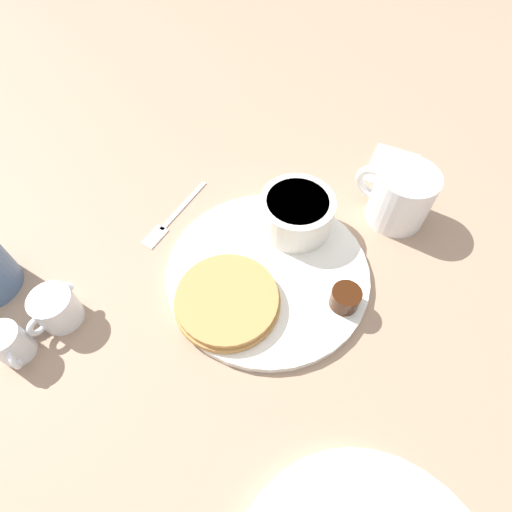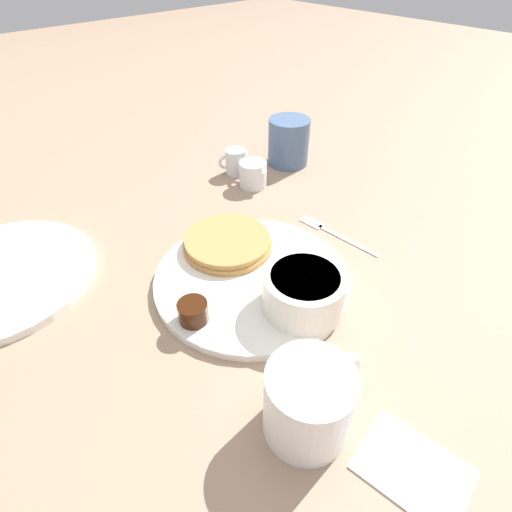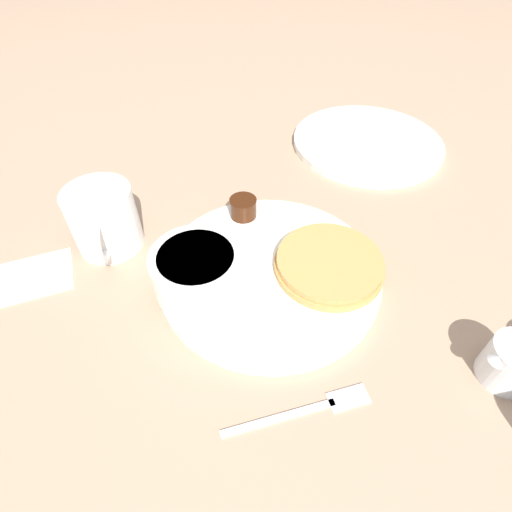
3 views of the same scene
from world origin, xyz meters
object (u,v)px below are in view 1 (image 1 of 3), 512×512
object	(u,v)px
creamer_pitcher_far	(10,344)
fork	(170,220)
bowl	(296,212)
creamer_pitcher_near	(56,309)
plate	(268,272)
coffee_mug	(400,196)

from	to	relation	value
creamer_pitcher_far	fork	distance (m)	0.26
bowl	creamer_pitcher_near	xyz separation A→B (m)	(-0.28, 0.17, -0.02)
bowl	creamer_pitcher_far	distance (m)	0.39
plate	fork	bearing A→B (deg)	90.39
bowl	coffee_mug	size ratio (longest dim) A/B	0.90
coffee_mug	creamer_pitcher_far	size ratio (longest dim) A/B	2.00
coffee_mug	creamer_pitcher_far	world-z (taller)	coffee_mug
creamer_pitcher_far	creamer_pitcher_near	bearing A→B (deg)	-7.92
bowl	fork	bearing A→B (deg)	118.06
plate	bowl	world-z (taller)	bowl
creamer_pitcher_near	fork	size ratio (longest dim) A/B	0.50
creamer_pitcher_near	creamer_pitcher_far	size ratio (longest dim) A/B	1.29
creamer_pitcher_far	fork	bearing A→B (deg)	-3.94
fork	bowl	bearing A→B (deg)	-61.94
fork	creamer_pitcher_far	bearing A→B (deg)	176.06
creamer_pitcher_near	creamer_pitcher_far	distance (m)	0.06
bowl	plate	bearing A→B (deg)	-174.34
creamer_pitcher_far	bowl	bearing A→B (deg)	-27.91
coffee_mug	fork	size ratio (longest dim) A/B	0.78
creamer_pitcher_far	plate	bearing A→B (deg)	-36.53
plate	fork	size ratio (longest dim) A/B	1.85
plate	creamer_pitcher_far	bearing A→B (deg)	143.47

